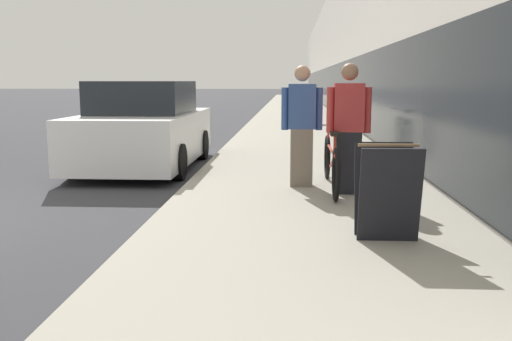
{
  "coord_description": "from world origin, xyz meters",
  "views": [
    {
      "loc": [
        4.68,
        -5.63,
        1.6
      ],
      "look_at": [
        3.6,
        12.34,
        -1.23
      ],
      "focal_mm": 40.0,
      "sensor_mm": 36.0,
      "label": 1
    }
  ],
  "objects": [
    {
      "name": "person_rider",
      "position": [
        5.44,
        1.83,
        0.99
      ],
      "size": [
        0.58,
        0.23,
        1.69
      ],
      "color": "black",
      "rests_on": "sidewalk_slab"
    },
    {
      "name": "cruiser_bike_nearest",
      "position": [
        6.19,
        7.37,
        0.5
      ],
      "size": [
        0.52,
        1.67,
        0.85
      ],
      "color": "black",
      "rests_on": "sidewalk_slab"
    },
    {
      "name": "parked_sedan_curbside",
      "position": [
        1.99,
        4.71,
        0.73
      ],
      "size": [
        1.94,
        4.2,
        1.6
      ],
      "color": "white",
      "rests_on": "ground"
    },
    {
      "name": "storefront_facade",
      "position": [
        11.71,
        29.0,
        3.18
      ],
      "size": [
        10.01,
        70.0,
        6.37
      ],
      "color": "silver",
      "rests_on": "ground"
    },
    {
      "name": "bike_rack_hoop",
      "position": [
        5.9,
        6.32,
        0.65
      ],
      "size": [
        0.05,
        0.6,
        0.84
      ],
      "color": "black",
      "rests_on": "sidewalk_slab"
    },
    {
      "name": "tandem_bicycle",
      "position": [
        5.24,
        2.12,
        0.5
      ],
      "size": [
        0.52,
        2.32,
        0.84
      ],
      "color": "black",
      "rests_on": "sidewalk_slab"
    },
    {
      "name": "person_bystander",
      "position": [
        4.84,
        2.32,
        0.98
      ],
      "size": [
        0.57,
        0.22,
        1.68
      ],
      "color": "#756B5B",
      "rests_on": "sidewalk_slab"
    },
    {
      "name": "sandwich_board_sign",
      "position": [
        5.59,
        -0.34,
        0.59
      ],
      "size": [
        0.56,
        0.56,
        0.9
      ],
      "color": "black",
      "rests_on": "sidewalk_slab"
    },
    {
      "name": "sidewalk_slab",
      "position": [
        4.92,
        21.0,
        0.07
      ],
      "size": [
        3.5,
        70.0,
        0.14
      ],
      "color": "#A39E8E",
      "rests_on": "ground"
    }
  ]
}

